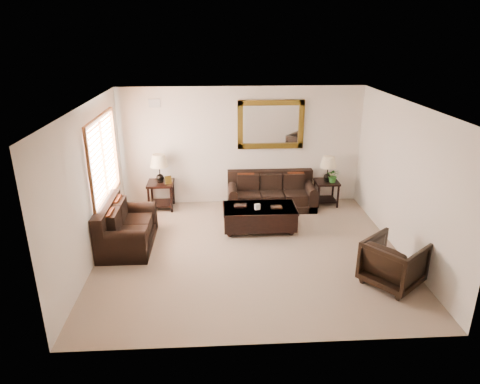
{
  "coord_description": "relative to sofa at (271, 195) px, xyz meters",
  "views": [
    {
      "loc": [
        -0.59,
        -6.99,
        3.85
      ],
      "look_at": [
        -0.14,
        0.6,
        0.95
      ],
      "focal_mm": 32.0,
      "sensor_mm": 36.0,
      "label": 1
    }
  ],
  "objects": [
    {
      "name": "window",
      "position": [
        -3.36,
        -1.21,
        1.26
      ],
      "size": [
        0.07,
        1.96,
        1.66
      ],
      "color": "white",
      "rests_on": "room"
    },
    {
      "name": "coffee_table",
      "position": [
        -0.39,
        -1.19,
        0.02
      ],
      "size": [
        1.47,
        0.79,
        0.62
      ],
      "rotation": [
        0.0,
        0.0,
        -0.0
      ],
      "color": "black",
      "rests_on": "room"
    },
    {
      "name": "loveseat",
      "position": [
        -2.99,
        -1.72,
        0.02
      ],
      "size": [
        0.91,
        1.53,
        0.86
      ],
      "rotation": [
        0.0,
        0.0,
        1.57
      ],
      "color": "black",
      "rests_on": "room"
    },
    {
      "name": "armchair",
      "position": [
        1.54,
        -3.3,
        0.13
      ],
      "size": [
        1.11,
        1.12,
        0.84
      ],
      "primitive_type": "imported",
      "rotation": [
        0.0,
        0.0,
        2.25
      ],
      "color": "black",
      "rests_on": "floor"
    },
    {
      "name": "mirror",
      "position": [
        -0.0,
        0.36,
        1.56
      ],
      "size": [
        1.5,
        0.06,
        1.1
      ],
      "color": "#46300E",
      "rests_on": "room"
    },
    {
      "name": "potted_plant",
      "position": [
        1.42,
        -0.01,
        0.41
      ],
      "size": [
        0.39,
        0.4,
        0.25
      ],
      "primitive_type": "imported",
      "rotation": [
        0.0,
        0.0,
        -0.36
      ],
      "color": "#265D1F",
      "rests_on": "end_table_right"
    },
    {
      "name": "air_vent",
      "position": [
        -2.56,
        0.37,
        2.06
      ],
      "size": [
        0.25,
        0.02,
        0.18
      ],
      "primitive_type": "cube",
      "color": "#999999",
      "rests_on": "room"
    },
    {
      "name": "end_table_right",
      "position": [
        1.3,
        0.09,
        0.46
      ],
      "size": [
        0.53,
        0.53,
        1.16
      ],
      "color": "black",
      "rests_on": "room"
    },
    {
      "name": "sofa",
      "position": [
        0.0,
        0.0,
        0.0
      ],
      "size": [
        1.98,
        0.85,
        0.81
      ],
      "color": "black",
      "rests_on": "room"
    },
    {
      "name": "end_table_left",
      "position": [
        -2.51,
        0.06,
        0.54
      ],
      "size": [
        0.58,
        0.58,
        1.28
      ],
      "color": "black",
      "rests_on": "room"
    },
    {
      "name": "room",
      "position": [
        -0.66,
        -2.11,
        1.06
      ],
      "size": [
        5.51,
        5.01,
        2.71
      ],
      "color": "#856D5C",
      "rests_on": "ground"
    }
  ]
}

